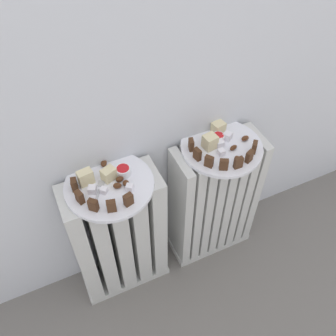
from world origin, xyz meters
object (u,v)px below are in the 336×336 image
plate_right (221,147)px  plate_left (109,185)px  jam_bowl_right (218,137)px  radiator_right (213,201)px  fork (99,191)px  jam_bowl_left (123,171)px  radiator_left (119,237)px

plate_right → plate_left: bearing=180.0°
plate_left → jam_bowl_right: jam_bowl_right is taller
plate_right → jam_bowl_right: 0.03m
radiator_right → fork: 0.53m
jam_bowl_right → radiator_right: bearing=-94.3°
plate_right → jam_bowl_right: bearing=85.7°
jam_bowl_right → fork: 0.44m
jam_bowl_left → jam_bowl_right: 0.34m
fork → jam_bowl_right: bearing=6.0°
radiator_right → jam_bowl_right: 0.32m
plate_left → radiator_left: bearing=0.0°
radiator_right → jam_bowl_right: jam_bowl_right is taller
radiator_right → jam_bowl_left: bearing=176.7°
radiator_left → plate_left: (-0.00, 0.00, 0.30)m
jam_bowl_left → jam_bowl_right: jam_bowl_left is taller
radiator_right → plate_left: bearing=180.0°
radiator_left → jam_bowl_left: 0.33m
radiator_left → jam_bowl_right: 0.51m
radiator_left → plate_right: (0.39, 0.00, 0.30)m
fork → jam_bowl_left: bearing=21.4°
radiator_left → fork: 0.31m
jam_bowl_left → fork: 0.10m
jam_bowl_right → fork: jam_bowl_right is taller
fork → radiator_right: bearing=2.2°
radiator_right → fork: (-0.43, -0.02, 0.31)m
plate_left → jam_bowl_left: bearing=19.9°
plate_left → jam_bowl_right: bearing=4.3°
radiator_left → fork: bearing=-156.4°
jam_bowl_left → jam_bowl_right: bearing=1.7°
radiator_left → jam_bowl_right: size_ratio=13.83×
fork → plate_right: bearing=2.2°
radiator_left → jam_bowl_right: (0.40, 0.03, 0.32)m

